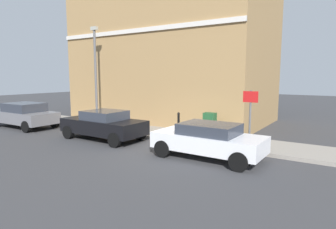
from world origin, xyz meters
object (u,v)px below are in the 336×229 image
Objects in this scene: car_white at (208,140)px; utility_cabinet at (210,126)px; car_black at (104,124)px; bollard_near_cabinet at (179,122)px; lamppost at (96,71)px; street_sign at (250,110)px; car_grey at (24,115)px.

car_white is 3.09m from utility_cabinet.
car_black is at bearing -1.06° from car_white.
lamppost is (-0.25, 5.63, 2.60)m from bollard_near_cabinet.
street_sign is at bearing -165.08° from car_black.
car_white is 0.71× the size of lamppost.
utility_cabinet is 0.20× the size of lamppost.
street_sign is (1.65, -6.47, 0.93)m from car_black.
car_black reaches higher than utility_cabinet.
street_sign is at bearing -117.02° from car_white.
bollard_near_cabinet is (3.01, -8.75, -0.06)m from car_grey.
street_sign reaches higher than car_black.
lamppost reaches higher than utility_cabinet.
utility_cabinet is 2.62m from street_sign.
car_black is 6.74m from street_sign.
utility_cabinet is 1.11× the size of bollard_near_cabinet.
car_black is 3.64× the size of utility_cabinet.
bollard_near_cabinet is 6.21m from lamppost.
street_sign reaches higher than utility_cabinet.
car_black is 1.82× the size of street_sign.
car_grey reaches higher than car_black.
car_white is at bearing -107.14° from lamppost.
lamppost reaches higher than car_grey.
lamppost is at bearing 91.19° from utility_cabinet.
bollard_near_cabinet is at bearing 74.37° from street_sign.
car_grey is at bearing 131.41° from lamppost.
car_grey is at bearing 108.96° from bollard_near_cabinet.
car_white is 2.26m from street_sign.
utility_cabinet is at bearing 65.33° from street_sign.
car_grey is 3.72× the size of utility_cabinet.
lamppost is (2.75, -3.12, 2.54)m from car_grey.
street_sign is at bearing -114.67° from utility_cabinet.
car_white is 0.95× the size of car_grey.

